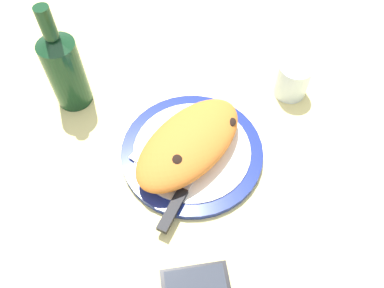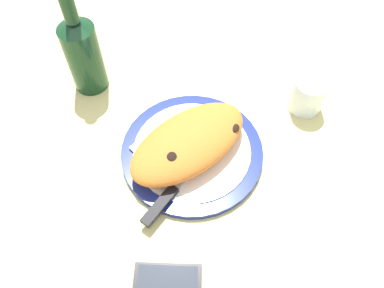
{
  "view_description": "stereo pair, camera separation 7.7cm",
  "coord_description": "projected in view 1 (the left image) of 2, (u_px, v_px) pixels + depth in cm",
  "views": [
    {
      "loc": [
        27.3,
        32.34,
        68.55
      ],
      "look_at": [
        0.0,
        0.0,
        3.78
      ],
      "focal_mm": 36.21,
      "sensor_mm": 36.0,
      "label": 1
    },
    {
      "loc": [
        20.96,
        36.76,
        68.55
      ],
      "look_at": [
        0.0,
        0.0,
        3.78
      ],
      "focal_mm": 36.21,
      "sensor_mm": 36.0,
      "label": 2
    }
  ],
  "objects": [
    {
      "name": "fork",
      "position": [
        154.0,
        138.0,
        0.8
      ],
      "size": [
        16.63,
        5.58,
        0.4
      ],
      "color": "silver",
      "rests_on": "plate"
    },
    {
      "name": "wine_bottle",
      "position": [
        64.0,
        69.0,
        0.81
      ],
      "size": [
        7.76,
        7.76,
        24.85
      ],
      "color": "#14381E",
      "rests_on": "ground_plane"
    },
    {
      "name": "smartphone",
      "position": [
        196.0,
        284.0,
        0.66
      ],
      "size": [
        13.18,
        11.42,
        1.16
      ],
      "color": "black",
      "rests_on": "ground_plane"
    },
    {
      "name": "knife",
      "position": [
        180.0,
        196.0,
        0.73
      ],
      "size": [
        21.22,
        10.95,
        1.2
      ],
      "color": "silver",
      "rests_on": "plate"
    },
    {
      "name": "water_glass",
      "position": [
        292.0,
        81.0,
        0.87
      ],
      "size": [
        7.33,
        7.33,
        8.07
      ],
      "color": "silver",
      "rests_on": "ground_plane"
    },
    {
      "name": "plate",
      "position": [
        192.0,
        152.0,
        0.8
      ],
      "size": [
        29.2,
        29.2,
        1.78
      ],
      "color": "navy",
      "rests_on": "ground_plane"
    },
    {
      "name": "calzone",
      "position": [
        189.0,
        144.0,
        0.76
      ],
      "size": [
        28.14,
        17.8,
        6.18
      ],
      "color": "orange",
      "rests_on": "plate"
    },
    {
      "name": "ground_plane",
      "position": [
        192.0,
        158.0,
        0.82
      ],
      "size": [
        150.0,
        150.0,
        3.0
      ],
      "primitive_type": "cube",
      "color": "#E5D684"
    }
  ]
}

